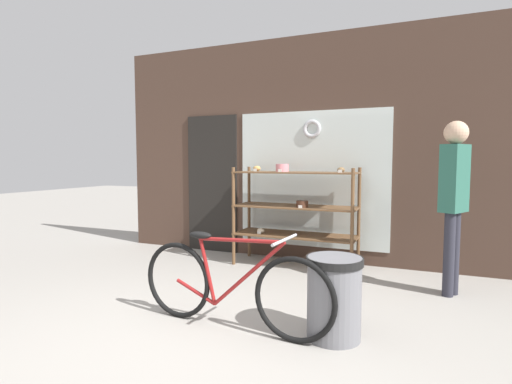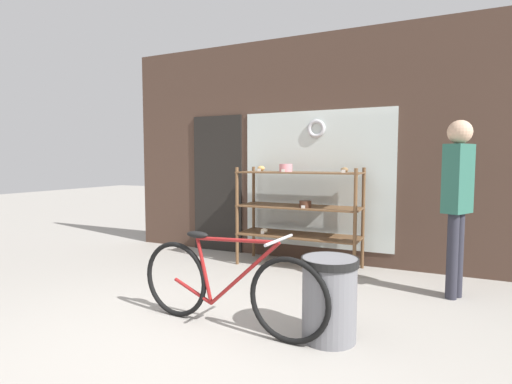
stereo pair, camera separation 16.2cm
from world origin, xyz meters
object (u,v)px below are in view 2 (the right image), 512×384
Objects in this scene: display_case at (298,205)px; bicycle at (227,286)px; pedestrian at (457,192)px; trash_bin at (329,295)px.

display_case reaches higher than bicycle.
pedestrian is (1.87, -0.49, 0.26)m from display_case.
bicycle is at bearing 161.43° from pedestrian.
trash_bin is (0.83, 0.16, -0.01)m from bicycle.
bicycle is 2.75× the size of trash_bin.
bicycle reaches higher than trash_bin.
bicycle is (0.12, -2.15, -0.46)m from display_case.
display_case is 0.90× the size of pedestrian.
bicycle is at bearing -86.75° from display_case.
pedestrian reaches higher than bicycle.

